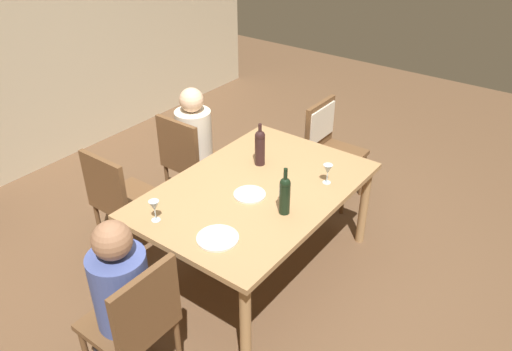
{
  "coord_description": "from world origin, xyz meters",
  "views": [
    {
      "loc": [
        -2.4,
        -1.79,
        2.67
      ],
      "look_at": [
        0.0,
        0.0,
        0.84
      ],
      "focal_mm": 35.15,
      "sensor_mm": 36.0,
      "label": 1
    }
  ],
  "objects_px": {
    "dining_table": "(256,196)",
    "dinner_plate_host": "(218,238)",
    "wine_bottle_dark_red": "(285,194)",
    "handbag": "(166,214)",
    "person_woman_host": "(119,293)",
    "person_man_bearded": "(196,139)",
    "chair_right_end": "(326,138)",
    "chair_far_right": "(189,157)",
    "chair_far_left": "(120,196)",
    "wine_bottle_tall_green": "(260,147)",
    "chair_left_end": "(136,320)",
    "wine_glass_centre": "(154,207)",
    "dinner_plate_guest_left": "(250,194)",
    "wine_glass_near_left": "(328,170)"
  },
  "relations": [
    {
      "from": "person_woman_host",
      "to": "wine_bottle_tall_green",
      "type": "xyz_separation_m",
      "value": [
        1.52,
        0.15,
        0.22
      ]
    },
    {
      "from": "chair_right_end",
      "to": "dinner_plate_host",
      "type": "bearing_deg",
      "value": 8.78
    },
    {
      "from": "wine_glass_near_left",
      "to": "handbag",
      "type": "height_order",
      "value": "wine_glass_near_left"
    },
    {
      "from": "wine_bottle_dark_red",
      "to": "dinner_plate_host",
      "type": "height_order",
      "value": "wine_bottle_dark_red"
    },
    {
      "from": "chair_left_end",
      "to": "handbag",
      "type": "bearing_deg",
      "value": 41.0
    },
    {
      "from": "person_woman_host",
      "to": "wine_glass_near_left",
      "type": "height_order",
      "value": "person_woman_host"
    },
    {
      "from": "dining_table",
      "to": "dinner_plate_host",
      "type": "xyz_separation_m",
      "value": [
        -0.61,
        -0.16,
        0.08
      ]
    },
    {
      "from": "chair_right_end",
      "to": "handbag",
      "type": "height_order",
      "value": "chair_right_end"
    },
    {
      "from": "chair_left_end",
      "to": "wine_bottle_tall_green",
      "type": "xyz_separation_m",
      "value": [
        1.52,
        0.26,
        0.36
      ]
    },
    {
      "from": "dinner_plate_guest_left",
      "to": "wine_bottle_tall_green",
      "type": "bearing_deg",
      "value": 27.07
    },
    {
      "from": "chair_left_end",
      "to": "person_man_bearded",
      "type": "xyz_separation_m",
      "value": [
        1.64,
        1.04,
        0.13
      ]
    },
    {
      "from": "wine_bottle_dark_red",
      "to": "handbag",
      "type": "height_order",
      "value": "wine_bottle_dark_red"
    },
    {
      "from": "wine_glass_centre",
      "to": "wine_glass_near_left",
      "type": "bearing_deg",
      "value": -31.82
    },
    {
      "from": "chair_right_end",
      "to": "person_man_bearded",
      "type": "xyz_separation_m",
      "value": [
        -0.82,
        0.83,
        0.06
      ]
    },
    {
      "from": "chair_far_right",
      "to": "chair_far_left",
      "type": "bearing_deg",
      "value": -90.0
    },
    {
      "from": "chair_far_right",
      "to": "dinner_plate_host",
      "type": "xyz_separation_m",
      "value": [
        -0.9,
        -1.11,
        0.21
      ]
    },
    {
      "from": "chair_left_end",
      "to": "dinner_plate_guest_left",
      "type": "relative_size",
      "value": 4.1
    },
    {
      "from": "chair_right_end",
      "to": "wine_glass_near_left",
      "type": "xyz_separation_m",
      "value": [
        -0.87,
        -0.49,
        0.25
      ]
    },
    {
      "from": "dining_table",
      "to": "chair_far_right",
      "type": "bearing_deg",
      "value": 72.78
    },
    {
      "from": "dining_table",
      "to": "chair_left_end",
      "type": "relative_size",
      "value": 1.85
    },
    {
      "from": "dining_table",
      "to": "person_man_bearded",
      "type": "xyz_separation_m",
      "value": [
        0.41,
        0.95,
        -0.0
      ]
    },
    {
      "from": "chair_right_end",
      "to": "chair_far_left",
      "type": "relative_size",
      "value": 1.0
    },
    {
      "from": "chair_left_end",
      "to": "wine_glass_centre",
      "type": "bearing_deg",
      "value": 34.88
    },
    {
      "from": "dining_table",
      "to": "dinner_plate_host",
      "type": "distance_m",
      "value": 0.63
    },
    {
      "from": "chair_far_right",
      "to": "person_woman_host",
      "type": "distance_m",
      "value": 1.79
    },
    {
      "from": "chair_left_end",
      "to": "dinner_plate_host",
      "type": "height_order",
      "value": "chair_left_end"
    },
    {
      "from": "wine_glass_near_left",
      "to": "dinner_plate_guest_left",
      "type": "height_order",
      "value": "wine_glass_near_left"
    },
    {
      "from": "chair_right_end",
      "to": "handbag",
      "type": "bearing_deg",
      "value": -33.31
    },
    {
      "from": "person_man_bearded",
      "to": "dinner_plate_guest_left",
      "type": "xyz_separation_m",
      "value": [
        -0.52,
        -0.98,
        0.09
      ]
    },
    {
      "from": "wine_glass_centre",
      "to": "dinner_plate_guest_left",
      "type": "xyz_separation_m",
      "value": [
        0.59,
        -0.31,
        -0.1
      ]
    },
    {
      "from": "person_man_bearded",
      "to": "wine_bottle_dark_red",
      "type": "bearing_deg",
      "value": -22.83
    },
    {
      "from": "wine_glass_near_left",
      "to": "dinner_plate_host",
      "type": "height_order",
      "value": "wine_glass_near_left"
    },
    {
      "from": "chair_right_end",
      "to": "wine_glass_near_left",
      "type": "bearing_deg",
      "value": 29.5
    },
    {
      "from": "wine_glass_near_left",
      "to": "wine_glass_centre",
      "type": "bearing_deg",
      "value": 148.18
    },
    {
      "from": "dining_table",
      "to": "dinner_plate_guest_left",
      "type": "distance_m",
      "value": 0.14
    },
    {
      "from": "person_woman_host",
      "to": "person_man_bearded",
      "type": "xyz_separation_m",
      "value": [
        1.64,
        0.93,
        -0.01
      ]
    },
    {
      "from": "wine_glass_centre",
      "to": "dinner_plate_host",
      "type": "height_order",
      "value": "wine_glass_centre"
    },
    {
      "from": "person_woman_host",
      "to": "wine_glass_centre",
      "type": "xyz_separation_m",
      "value": [
        0.53,
        0.26,
        0.18
      ]
    },
    {
      "from": "wine_bottle_dark_red",
      "to": "dinner_plate_guest_left",
      "type": "bearing_deg",
      "value": 85.32
    },
    {
      "from": "chair_right_end",
      "to": "dinner_plate_host",
      "type": "distance_m",
      "value": 1.87
    },
    {
      "from": "chair_far_left",
      "to": "dinner_plate_host",
      "type": "distance_m",
      "value": 1.14
    },
    {
      "from": "dining_table",
      "to": "person_man_bearded",
      "type": "relative_size",
      "value": 1.49
    },
    {
      "from": "chair_far_right",
      "to": "chair_right_end",
      "type": "xyz_separation_m",
      "value": [
        0.94,
        -0.83,
        0.06
      ]
    },
    {
      "from": "chair_far_left",
      "to": "person_woman_host",
      "type": "distance_m",
      "value": 1.21
    },
    {
      "from": "person_man_bearded",
      "to": "wine_glass_near_left",
      "type": "height_order",
      "value": "person_man_bearded"
    },
    {
      "from": "chair_far_left",
      "to": "wine_bottle_tall_green",
      "type": "height_order",
      "value": "wine_bottle_tall_green"
    },
    {
      "from": "dining_table",
      "to": "dinner_plate_host",
      "type": "height_order",
      "value": "dinner_plate_host"
    },
    {
      "from": "dinner_plate_guest_left",
      "to": "handbag",
      "type": "bearing_deg",
      "value": 85.68
    },
    {
      "from": "dinner_plate_host",
      "to": "handbag",
      "type": "xyz_separation_m",
      "value": [
        0.57,
        1.11,
        -0.64
      ]
    },
    {
      "from": "wine_bottle_dark_red",
      "to": "dinner_plate_guest_left",
      "type": "distance_m",
      "value": 0.34
    }
  ]
}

